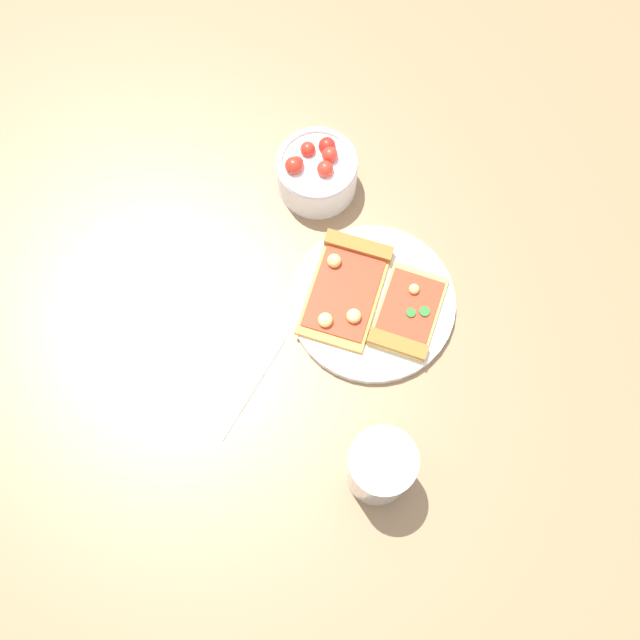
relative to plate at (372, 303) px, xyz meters
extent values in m
plane|color=#93704C|center=(-0.01, 0.06, -0.01)|extent=(2.40, 2.40, 0.00)
cylinder|color=white|center=(0.00, 0.00, 0.00)|extent=(0.22, 0.22, 0.01)
cube|color=#E5B256|center=(0.04, 0.03, 0.01)|extent=(0.13, 0.14, 0.01)
cube|color=#A36B2D|center=(0.07, -0.02, 0.02)|extent=(0.08, 0.06, 0.02)
cube|color=red|center=(0.04, 0.03, 0.02)|extent=(0.11, 0.12, 0.00)
sphere|color=#EAD172|center=(0.03, 0.05, 0.02)|extent=(0.01, 0.01, 0.01)
cylinder|color=#2D722D|center=(0.06, 0.04, 0.02)|extent=(0.01, 0.01, 0.00)
cylinder|color=#2D722D|center=(0.05, 0.02, 0.02)|extent=(0.01, 0.01, 0.00)
cube|color=gold|center=(-0.03, -0.02, 0.01)|extent=(0.16, 0.18, 0.01)
cube|color=#A36B2D|center=(-0.07, 0.03, 0.02)|extent=(0.09, 0.07, 0.02)
cube|color=red|center=(-0.03, -0.02, 0.02)|extent=(0.14, 0.15, 0.00)
sphere|color=#F2D87F|center=(0.00, -0.04, 0.02)|extent=(0.02, 0.02, 0.02)
sphere|color=#EAD172|center=(-0.07, -0.01, 0.02)|extent=(0.02, 0.02, 0.02)
sphere|color=#F2D87F|center=(-0.02, -0.07, 0.02)|extent=(0.02, 0.02, 0.02)
cylinder|color=white|center=(-0.19, 0.06, 0.02)|extent=(0.11, 0.11, 0.06)
torus|color=white|center=(-0.19, 0.06, 0.05)|extent=(0.11, 0.11, 0.01)
sphere|color=red|center=(-0.20, 0.09, 0.06)|extent=(0.02, 0.02, 0.02)
sphere|color=red|center=(-0.17, 0.06, 0.06)|extent=(0.02, 0.02, 0.02)
sphere|color=red|center=(-0.20, 0.04, 0.06)|extent=(0.02, 0.02, 0.02)
sphere|color=red|center=(-0.21, 0.06, 0.06)|extent=(0.02, 0.02, 0.02)
sphere|color=red|center=(-0.18, 0.08, 0.06)|extent=(0.02, 0.02, 0.02)
sphere|color=red|center=(-0.20, 0.03, 0.06)|extent=(0.02, 0.02, 0.02)
cylinder|color=silver|center=(0.17, -0.15, 0.05)|extent=(0.08, 0.08, 0.12)
cylinder|color=black|center=(0.17, -0.15, 0.04)|extent=(0.07, 0.07, 0.09)
cube|color=white|center=(-0.07, -0.21, -0.01)|extent=(0.16, 0.18, 0.00)
camera|label=1|loc=(0.21, -0.27, 0.92)|focal=41.01mm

